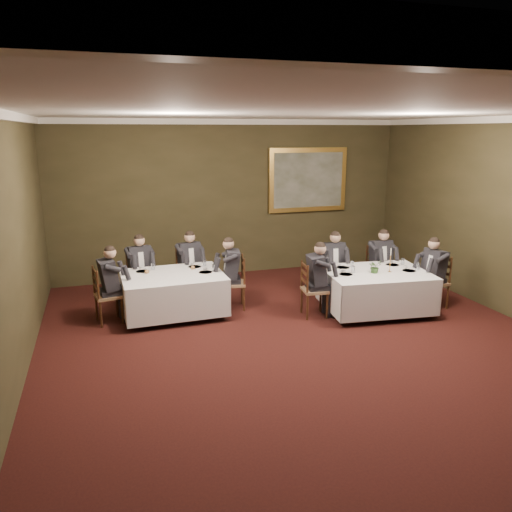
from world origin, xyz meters
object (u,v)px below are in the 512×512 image
chair_sec_backleft (141,288)px  painting (308,180)px  chair_main_backright (378,280)px  candlestick (390,263)px  chair_sec_endleft (108,307)px  diner_sec_backright (189,272)px  diner_sec_endleft (108,294)px  diner_main_endleft (315,289)px  chair_main_backleft (332,283)px  table_main (375,288)px  chair_main_endright (433,293)px  chair_sec_backright (190,283)px  diner_sec_endright (233,282)px  chair_sec_endright (234,293)px  diner_sec_backleft (140,277)px  diner_main_backright (379,270)px  table_second (173,291)px  centerpiece (375,266)px  chair_main_endleft (314,301)px  diner_main_endright (434,281)px  diner_main_backleft (332,272)px

chair_sec_backleft → painting: 4.68m
chair_main_backright → candlestick: (-0.38, -0.97, 0.65)m
chair_main_backright → chair_sec_endleft: 5.30m
diner_sec_backright → diner_sec_endleft: same height
diner_main_endleft → candlestick: 1.46m
chair_main_backleft → chair_main_backright: size_ratio=1.00×
table_main → chair_main_endright: bearing=-6.4°
chair_sec_backright → chair_sec_endleft: size_ratio=1.00×
diner_sec_endright → chair_sec_endright: bearing=-90.0°
diner_sec_backleft → chair_sec_backright: 0.99m
diner_main_backright → diner_sec_backleft: same height
table_main → chair_sec_endleft: bearing=169.1°
chair_main_backright → diner_main_backright: bearing=90.0°
chair_sec_backright → chair_sec_endright: size_ratio=1.00×
table_second → diner_main_backright: 4.17m
diner_sec_backright → centerpiece: bearing=136.1°
painting → chair_main_backleft: bearing=-99.9°
table_main → painting: size_ratio=1.04×
centerpiece → painting: size_ratio=0.13×
diner_sec_endleft → table_second: bearing=81.1°
chair_main_endleft → chair_main_endright: (2.34, -0.26, 0.00)m
diner_main_endright → chair_main_endleft: bearing=76.7°
table_second → candlestick: 3.95m
diner_sec_endright → diner_main_endright: bearing=-96.6°
chair_main_backright → chair_sec_endright: 3.03m
chair_main_endleft → chair_main_endright: same height
candlestick → chair_main_backright: bearing=68.5°
chair_sec_endright → chair_main_endleft: bearing=-113.0°
diner_sec_backright → candlestick: diner_sec_backright is taller
chair_main_endright → painting: painting is taller
table_main → chair_main_backleft: 1.09m
chair_main_backright → diner_sec_backleft: 4.77m
chair_main_backright → diner_main_endright: bearing=116.3°
diner_main_endright → diner_sec_endleft: size_ratio=1.00×
chair_main_endright → diner_sec_backright: bearing=58.2°
table_main → table_second: (-3.56, 0.94, -0.00)m
chair_main_endright → painting: 4.01m
table_main → diner_sec_backright: 3.62m
chair_main_backright → chair_sec_endright: size_ratio=1.00×
diner_main_endright → diner_sec_endright: same height
diner_sec_endright → candlestick: 2.89m
centerpiece → chair_main_endleft: bearing=170.2°
diner_sec_backleft → table_main: bearing=144.6°
diner_sec_backleft → diner_main_backleft: bearing=156.0°
diner_main_backright → chair_sec_backleft: 4.78m
table_main → diner_main_endleft: (-1.16, 0.13, 0.06)m
table_second → chair_sec_backleft: bearing=119.2°
diner_main_backleft → diner_sec_endright: same height
chair_sec_backright → diner_sec_endleft: 1.86m
chair_main_endright → chair_sec_endleft: bearing=73.2°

